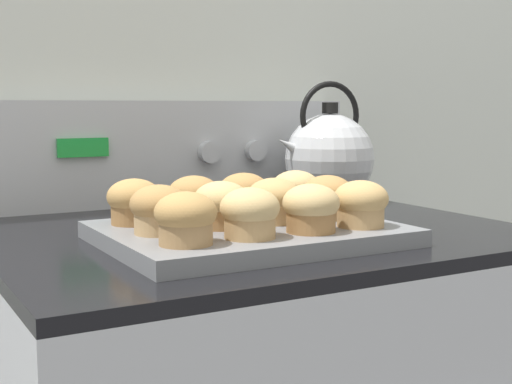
{
  "coord_description": "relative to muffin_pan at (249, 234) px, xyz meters",
  "views": [
    {
      "loc": [
        -0.49,
        -0.57,
        1.09
      ],
      "look_at": [
        -0.02,
        0.27,
        0.97
      ],
      "focal_mm": 50.0,
      "sensor_mm": 36.0,
      "label": 1
    }
  ],
  "objects": [
    {
      "name": "muffin_r2_c3",
      "position": [
        0.12,
        0.08,
        0.04
      ],
      "size": [
        0.07,
        0.07,
        0.06
      ],
      "color": "olive",
      "rests_on": "muffin_pan"
    },
    {
      "name": "muffin_r2_c1",
      "position": [
        -0.04,
        0.08,
        0.04
      ],
      "size": [
        0.07,
        0.07,
        0.06
      ],
      "color": "olive",
      "rests_on": "muffin_pan"
    },
    {
      "name": "muffin_r1_c3",
      "position": [
        0.12,
        -0.0,
        0.04
      ],
      "size": [
        0.07,
        0.07,
        0.06
      ],
      "color": "tan",
      "rests_on": "muffin_pan"
    },
    {
      "name": "control_panel",
      "position": [
        0.05,
        0.4,
        0.08
      ],
      "size": [
        0.73,
        0.07,
        0.19
      ],
      "color": "#B7BABF",
      "rests_on": "stove_range"
    },
    {
      "name": "tea_kettle",
      "position": [
        0.31,
        0.26,
        0.07
      ],
      "size": [
        0.2,
        0.16,
        0.22
      ],
      "color": "silver",
      "rests_on": "stove_range"
    },
    {
      "name": "muffin_r1_c2",
      "position": [
        0.04,
        0.0,
        0.04
      ],
      "size": [
        0.07,
        0.07,
        0.06
      ],
      "color": "tan",
      "rests_on": "muffin_pan"
    },
    {
      "name": "muffin_r0_c0",
      "position": [
        -0.12,
        -0.08,
        0.04
      ],
      "size": [
        0.07,
        0.07,
        0.06
      ],
      "color": "#A37A4C",
      "rests_on": "muffin_pan"
    },
    {
      "name": "muffin_r1_c0",
      "position": [
        -0.12,
        0.0,
        0.04
      ],
      "size": [
        0.07,
        0.07,
        0.06
      ],
      "color": "tan",
      "rests_on": "muffin_pan"
    },
    {
      "name": "muffin_r0_c3",
      "position": [
        0.12,
        -0.08,
        0.04
      ],
      "size": [
        0.07,
        0.07,
        0.06
      ],
      "color": "tan",
      "rests_on": "muffin_pan"
    },
    {
      "name": "muffin_r0_c1",
      "position": [
        -0.04,
        -0.08,
        0.04
      ],
      "size": [
        0.07,
        0.07,
        0.06
      ],
      "color": "tan",
      "rests_on": "muffin_pan"
    },
    {
      "name": "muffin_r1_c1",
      "position": [
        -0.04,
        0.0,
        0.04
      ],
      "size": [
        0.07,
        0.07,
        0.06
      ],
      "color": "olive",
      "rests_on": "muffin_pan"
    },
    {
      "name": "muffin_pan",
      "position": [
        0.0,
        0.0,
        0.0
      ],
      "size": [
        0.37,
        0.29,
        0.02
      ],
      "color": "slate",
      "rests_on": "stove_range"
    },
    {
      "name": "wall_back",
      "position": [
        0.05,
        0.45,
        0.28
      ],
      "size": [
        8.0,
        0.05,
        2.4
      ],
      "color": "silver",
      "rests_on": "ground_plane"
    },
    {
      "name": "muffin_r0_c2",
      "position": [
        0.04,
        -0.08,
        0.04
      ],
      "size": [
        0.07,
        0.07,
        0.06
      ],
      "color": "olive",
      "rests_on": "muffin_pan"
    },
    {
      "name": "muffin_r2_c0",
      "position": [
        -0.13,
        0.08,
        0.04
      ],
      "size": [
        0.07,
        0.07,
        0.06
      ],
      "color": "olive",
      "rests_on": "muffin_pan"
    },
    {
      "name": "muffin_r2_c2",
      "position": [
        0.04,
        0.08,
        0.04
      ],
      "size": [
        0.07,
        0.07,
        0.06
      ],
      "color": "tan",
      "rests_on": "muffin_pan"
    }
  ]
}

